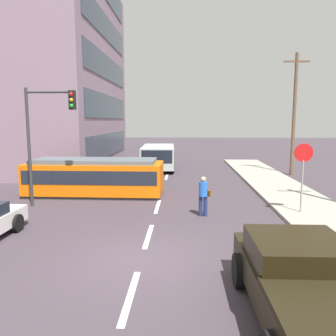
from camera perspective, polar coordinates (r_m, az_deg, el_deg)
ground_plane at (r=19.50m, az=-0.87°, el=-3.61°), size 120.00×120.00×0.00m
sidewalk_curb_right at (r=16.53m, az=22.57°, el=-6.12°), size 3.20×36.00×0.14m
lane_stripe_0 at (r=8.17m, az=-6.45°, el=-20.83°), size 0.16×2.40×0.01m
lane_stripe_1 at (r=11.80m, az=-3.33°, el=-11.46°), size 0.16×2.40×0.01m
lane_stripe_2 at (r=15.61m, az=-1.79°, el=-6.56°), size 0.16×2.40×0.01m
lane_stripe_3 at (r=23.72m, az=-0.23°, el=-1.49°), size 0.16×2.40×0.01m
lane_stripe_4 at (r=29.65m, az=0.36°, el=0.43°), size 0.16×2.40×0.01m
corner_building at (r=32.65m, az=-25.78°, el=14.43°), size 17.41×16.49×16.00m
streetcar_tram at (r=18.23m, az=-12.30°, el=-1.42°), size 7.14×2.60×1.94m
city_bus at (r=27.13m, az=-1.67°, el=2.04°), size 2.74×6.01×1.91m
pedestrian_crossing at (r=13.96m, az=6.04°, el=-4.40°), size 0.50×0.36×1.67m
pickup_truck_parked at (r=7.34m, az=22.39°, el=-17.97°), size 2.30×5.01×1.55m
stop_sign at (r=14.87m, az=22.03°, el=0.71°), size 0.76×0.07×2.88m
traffic_light_mast at (r=16.12m, az=-20.06°, el=6.79°), size 2.29×0.33×5.40m
utility_pole_mid at (r=25.82m, az=20.70°, el=8.81°), size 1.80×0.24×8.65m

